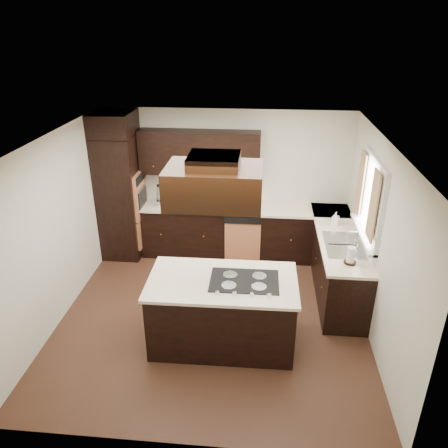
{
  "coord_description": "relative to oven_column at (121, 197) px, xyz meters",
  "views": [
    {
      "loc": [
        0.63,
        -5.02,
        3.81
      ],
      "look_at": [
        0.1,
        0.6,
        1.15
      ],
      "focal_mm": 35.0,
      "sensor_mm": 36.0,
      "label": 1
    }
  ],
  "objects": [
    {
      "name": "ceiling",
      "position": [
        1.78,
        -1.71,
        1.45
      ],
      "size": [
        4.2,
        4.2,
        0.02
      ],
      "primitive_type": "cube",
      "color": "silver",
      "rests_on": "ground"
    },
    {
      "name": "upper_cabinets",
      "position": [
        1.34,
        0.23,
        0.75
      ],
      "size": [
        2.0,
        0.34,
        0.72
      ],
      "primitive_type": "cube",
      "color": "black",
      "rests_on": "wall_back"
    },
    {
      "name": "sink_rim",
      "position": [
        3.58,
        -1.16,
        -0.14
      ],
      "size": [
        0.52,
        0.84,
        0.01
      ],
      "primitive_type": "cube",
      "color": "silver",
      "rests_on": "countertop_right"
    },
    {
      "name": "hood_duct",
      "position": [
        1.88,
        -2.25,
        1.38
      ],
      "size": [
        0.55,
        0.5,
        0.13
      ],
      "primitive_type": "cube",
      "color": "black",
      "rests_on": "ceiling"
    },
    {
      "name": "window_pane",
      "position": [
        3.87,
        -1.16,
        0.59
      ],
      "size": [
        0.0,
        1.2,
        1.0
      ],
      "primitive_type": "cube",
      "color": "white",
      "rests_on": "wall_right"
    },
    {
      "name": "island",
      "position": [
        1.96,
        -2.22,
        -0.62
      ],
      "size": [
        1.78,
        0.98,
        0.88
      ],
      "primitive_type": "cube",
      "rotation": [
        0.0,
        0.0,
        0.01
      ],
      "color": "black",
      "rests_on": "floor"
    },
    {
      "name": "wall_left",
      "position": [
        -0.33,
        -1.71,
        0.19
      ],
      "size": [
        0.02,
        4.2,
        2.5
      ],
      "primitive_type": "cube",
      "color": "silver",
      "rests_on": "ground"
    },
    {
      "name": "paper_towel",
      "position": [
        3.58,
        -1.66,
        -0.02
      ],
      "size": [
        0.12,
        0.12,
        0.23
      ],
      "primitive_type": "cylinder",
      "rotation": [
        0.0,
        0.0,
        -0.08
      ],
      "color": "white",
      "rests_on": "countertop_right"
    },
    {
      "name": "wall_oven_face",
      "position": [
        0.35,
        0.0,
        0.06
      ],
      "size": [
        0.05,
        0.62,
        0.78
      ],
      "primitive_type": "cube",
      "color": "#D48153",
      "rests_on": "oven_column"
    },
    {
      "name": "spice_rack",
      "position": [
        0.93,
        0.07,
        0.01
      ],
      "size": [
        0.38,
        0.22,
        0.31
      ],
      "primitive_type": "cube",
      "rotation": [
        0.0,
        0.0,
        0.36
      ],
      "color": "black",
      "rests_on": "countertop_back"
    },
    {
      "name": "soap_bottle",
      "position": [
        3.54,
        -0.48,
        -0.04
      ],
      "size": [
        0.12,
        0.12,
        0.21
      ],
      "primitive_type": "imported",
      "rotation": [
        0.0,
        0.0,
        -0.4
      ],
      "color": "white",
      "rests_on": "countertop_right"
    },
    {
      "name": "mixing_bowl",
      "position": [
        0.78,
        -0.0,
        -0.11
      ],
      "size": [
        0.31,
        0.31,
        0.06
      ],
      "primitive_type": "imported",
      "rotation": [
        0.0,
        0.0,
        -0.36
      ],
      "color": "white",
      "rests_on": "countertop_back"
    },
    {
      "name": "countertop_back",
      "position": [
        1.81,
        0.08,
        -0.16
      ],
      "size": [
        2.93,
        0.63,
        0.04
      ],
      "primitive_type": "cube",
      "color": "#F8E6C9",
      "rests_on": "base_cabinets_back"
    },
    {
      "name": "window_frame",
      "position": [
        3.85,
        -1.16,
        0.59
      ],
      "size": [
        0.06,
        1.32,
        1.12
      ],
      "primitive_type": "cube",
      "color": "white",
      "rests_on": "wall_right"
    },
    {
      "name": "blender_pitcher",
      "position": [
        0.69,
        -0.01,
        0.09
      ],
      "size": [
        0.13,
        0.13,
        0.26
      ],
      "primitive_type": "cone",
      "color": "silver",
      "rests_on": "blender_base"
    },
    {
      "name": "base_cabinets_right",
      "position": [
        3.58,
        -0.8,
        -0.62
      ],
      "size": [
        0.6,
        2.4,
        0.88
      ],
      "primitive_type": "cube",
      "color": "black",
      "rests_on": "floor"
    },
    {
      "name": "base_cabinets_back",
      "position": [
        1.81,
        0.09,
        -0.62
      ],
      "size": [
        2.93,
        0.6,
        0.88
      ],
      "primitive_type": "cube",
      "color": "black",
      "rests_on": "floor"
    },
    {
      "name": "wall_back",
      "position": [
        1.78,
        0.4,
        0.19
      ],
      "size": [
        4.2,
        0.02,
        2.5
      ],
      "primitive_type": "cube",
      "color": "silver",
      "rests_on": "ground"
    },
    {
      "name": "range_hood",
      "position": [
        1.88,
        -2.25,
        1.1
      ],
      "size": [
        1.05,
        0.72,
        0.42
      ],
      "primitive_type": "cube",
      "color": "black",
      "rests_on": "ceiling"
    },
    {
      "name": "cooktop",
      "position": [
        2.23,
        -2.22,
        -0.13
      ],
      "size": [
        0.84,
        0.57,
        0.01
      ],
      "primitive_type": "cube",
      "rotation": [
        0.0,
        0.0,
        0.01
      ],
      "color": "black",
      "rests_on": "island_top"
    },
    {
      "name": "oven_column",
      "position": [
        0.0,
        0.0,
        0.0
      ],
      "size": [
        0.65,
        0.75,
        2.12
      ],
      "primitive_type": "cube",
      "color": "black",
      "rests_on": "floor"
    },
    {
      "name": "wall_right",
      "position": [
        3.88,
        -1.71,
        0.19
      ],
      "size": [
        0.02,
        4.2,
        2.5
      ],
      "primitive_type": "cube",
      "color": "silver",
      "rests_on": "ground"
    },
    {
      "name": "wall_front",
      "position": [
        1.78,
        -3.81,
        0.19
      ],
      "size": [
        4.2,
        0.02,
        2.5
      ],
      "primitive_type": "cube",
      "color": "silver",
      "rests_on": "ground"
    },
    {
      "name": "blender_base",
      "position": [
        0.69,
        -0.01,
        -0.09
      ],
      "size": [
        0.15,
        0.15,
        0.1
      ],
      "primitive_type": "cylinder",
      "color": "silver",
      "rests_on": "countertop_back"
    },
    {
      "name": "countertop_right",
      "position": [
        3.56,
        -0.8,
        -0.16
      ],
      "size": [
        0.63,
        2.4,
        0.04
      ],
      "primitive_type": "cube",
      "color": "#F8E6C9",
      "rests_on": "base_cabinets_right"
    },
    {
      "name": "curtain_right",
      "position": [
        3.79,
        -0.74,
        0.64
      ],
      "size": [
        0.02,
        0.34,
        0.9
      ],
      "primitive_type": "cube",
      "color": "beige",
      "rests_on": "wall_right"
    },
    {
      "name": "floor",
      "position": [
        1.78,
        -1.71,
        -1.07
      ],
      "size": [
        4.2,
        4.2,
        0.02
      ],
      "primitive_type": "cube",
      "color": "brown",
      "rests_on": "ground"
    },
    {
      "name": "island_top",
      "position": [
        1.96,
        -2.22,
        -0.16
      ],
      "size": [
        1.84,
        1.05,
        0.04
      ],
      "primitive_type": "cube",
      "rotation": [
        0.0,
        0.0,
        0.01
      ],
      "color": "#F8E6C9",
      "rests_on": "island"
    },
    {
      "name": "dishwasher_front",
      "position": [
        2.1,
        -0.2,
        -0.66
      ],
      "size": [
        0.6,
        0.05,
        0.72
      ],
      "primitive_type": "cube",
      "color": "#D48153",
      "rests_on": "floor"
    },
    {
      "name": "curtain_left",
      "position": [
        3.79,
        -1.57,
        0.64
      ],
      "size": [
        0.02,
        0.34,
        0.9
      ],
      "primitive_type": "cube",
      "color": "beige",
      "rests_on": "wall_right"
    }
  ]
}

